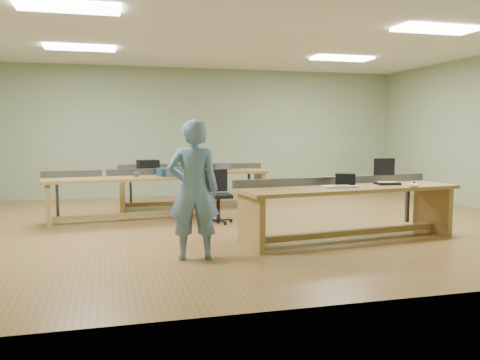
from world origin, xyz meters
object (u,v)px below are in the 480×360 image
Objects in this scene: person at (193,190)px; drinks_can at (104,174)px; workbench_front at (347,200)px; task_chair at (218,203)px; workbench_mid at (128,188)px; workbench_back at (193,180)px; parts_bin_grey at (179,173)px; parts_bin_teal at (170,172)px; camera_bag at (345,180)px; mug at (137,174)px; laptop_base at (387,183)px.

drinks_can is at bearing -63.85° from person.
task_chair is at bearing 123.37° from workbench_front.
drinks_can reaches higher than workbench_front.
task_chair is at bearing -28.34° from workbench_mid.
drinks_can is (-3.29, 2.32, 0.25)m from workbench_front.
workbench_back is at bearing 35.42° from drinks_can.
task_chair is 2.06× the size of parts_bin_grey.
camera_bag is at bearing -47.53° from parts_bin_teal.
task_chair is at bearing -40.05° from parts_bin_teal.
camera_bag reaches higher than parts_bin_teal.
parts_bin_teal is 0.57m from mug.
parts_bin_teal is 3.38× the size of mug.
parts_bin_teal reaches higher than drinks_can.
workbench_front and workbench_mid have the same top height.
person is 6.16× the size of camera_bag.
drinks_can is at bearing 174.23° from parts_bin_grey.
workbench_back is 1.43m from parts_bin_grey.
task_chair is at bearing -82.38° from workbench_back.
workbench_front is at bearing -40.08° from mug.
parts_bin_teal reaches higher than workbench_mid.
camera_bag is (2.24, 0.57, 0.01)m from person.
workbench_back is at bearing 94.50° from task_chair.
workbench_front is 3.61m from mug.
person is 2.31m from camera_bag.
camera_bag is 2.19× the size of drinks_can.
drinks_can reaches higher than laptop_base.
parts_bin_teal is at bearing 3.87° from mug.
person reaches higher than drinks_can.
person is 3.06m from drinks_can.
workbench_back is at bearing 35.81° from workbench_mid.
parts_bin_teal reaches higher than task_chair.
laptop_base is (0.67, 0.08, 0.20)m from workbench_front.
laptop_base is at bearing -37.51° from task_chair.
camera_bag is 0.63× the size of parts_bin_grey.
camera_bag is at bearing 166.99° from workbench_front.
task_chair is 0.88m from parts_bin_grey.
workbench_mid is (-2.91, 2.34, -0.01)m from workbench_front.
workbench_front is at bearing -49.43° from task_chair.
workbench_front is 0.28m from camera_bag.
laptop_base is 1.18× the size of camera_bag.
camera_bag is 2.99m from parts_bin_grey.
task_chair is at bearing 149.83° from laptop_base.
mug reaches higher than laptop_base.
mug is (-1.28, 0.57, 0.47)m from task_chair.
drinks_can reaches higher than parts_bin_grey.
mug is at bearing -11.73° from workbench_mid.
drinks_can is at bearing 163.20° from task_chair.
camera_bag is at bearing -62.45° from workbench_back.
workbench_front and workbench_back have the same top height.
laptop_base is 3.66m from parts_bin_teal.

